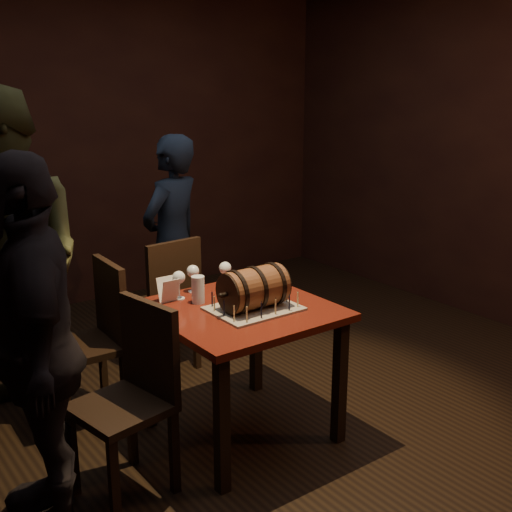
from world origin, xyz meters
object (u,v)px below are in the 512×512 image
pub_table (241,327)px  wine_glass_right (225,269)px  wine_glass_left (179,279)px  pint_of_ale (198,290)px  person_back (173,242)px  chair_left_rear (96,333)px  barrel_cake (254,288)px  chair_left_front (134,388)px  person_left_rear (9,266)px  person_left_front (36,348)px  chair_back (167,298)px  wine_glass_mid (193,273)px

pub_table → wine_glass_right: bearing=70.6°
wine_glass_left → pint_of_ale: (0.05, -0.12, -0.05)m
wine_glass_left → person_back: (0.55, 1.06, -0.09)m
chair_left_rear → person_back: person_back is taller
wine_glass_left → chair_left_rear: bearing=136.0°
barrel_cake → chair_left_front: barrel_cake is taller
pub_table → person_left_rear: bearing=139.6°
person_left_front → person_left_rear: bearing=-173.5°
barrel_cake → chair_left_front: (-0.72, -0.03, -0.35)m
chair_left_rear → person_back: size_ratio=0.60×
pub_table → chair_left_front: (-0.68, -0.10, -0.12)m
barrel_cake → wine_glass_right: 0.39m
wine_glass_left → chair_left_rear: size_ratio=0.17×
barrel_cake → pub_table: bearing=116.0°
pub_table → chair_left_front: size_ratio=0.97×
chair_left_rear → person_left_front: size_ratio=0.56×
wine_glass_left → chair_left_front: chair_left_front is taller
chair_back → person_back: size_ratio=0.60×
wine_glass_left → chair_left_rear: 0.61m
wine_glass_right → person_back: 1.09m
chair_left_front → pub_table: bearing=8.0°
wine_glass_mid → person_left_rear: person_left_rear is taller
pint_of_ale → person_left_front: 1.01m
person_left_rear → chair_left_front: bearing=-7.5°
wine_glass_right → chair_back: 0.72m
wine_glass_left → wine_glass_mid: size_ratio=1.00×
pint_of_ale → person_left_front: bearing=-163.9°
barrel_cake → person_back: (0.32, 1.45, -0.09)m
wine_glass_left → chair_left_front: size_ratio=0.17×
person_left_rear → person_left_front: bearing=-34.1°
wine_glass_mid → person_left_front: (-1.04, -0.45, -0.03)m
barrel_cake → wine_glass_right: barrel_cake is taller
pub_table → chair_left_rear: chair_left_rear is taller
chair_back → person_left_front: (-1.18, -1.03, 0.31)m
wine_glass_mid → chair_back: bearing=76.7°
barrel_cake → chair_left_rear: 1.00m
wine_glass_mid → chair_back: size_ratio=0.17×
pint_of_ale → person_left_front: size_ratio=0.09×
chair_back → person_left_rear: bearing=-172.3°
chair_left_rear → barrel_cake: bearing=-51.1°
person_left_rear → chair_left_rear: bearing=45.3°
barrel_cake → chair_left_front: 0.80m
pub_table → wine_glass_left: bearing=122.0°
wine_glass_left → wine_glass_mid: 0.13m
wine_glass_mid → person_left_rear: (-0.88, 0.44, 0.09)m
barrel_cake → chair_left_rear: (-0.59, 0.73, -0.35)m
wine_glass_left → person_left_front: bearing=-156.7°
pub_table → wine_glass_mid: bearing=101.2°
pint_of_ale → chair_left_front: 0.68m
pub_table → wine_glass_left: size_ratio=5.59×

